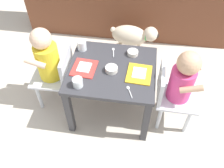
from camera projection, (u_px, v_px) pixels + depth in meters
name	position (u px, v px, depth m)	size (l,w,h in m)	color
ground_plane	(112.00, 108.00, 1.93)	(7.00, 7.00, 0.00)	beige
dining_table	(112.00, 77.00, 1.66)	(0.59, 0.53, 0.45)	#333338
seated_child_left	(49.00, 61.00, 1.69)	(0.29, 0.29, 0.68)	silver
seated_child_right	(180.00, 82.00, 1.56)	(0.28, 0.28, 0.66)	silver
dog	(133.00, 36.00, 2.23)	(0.45, 0.20, 0.32)	beige
food_tray_left	(84.00, 68.00, 1.60)	(0.16, 0.18, 0.02)	red
food_tray_right	(139.00, 74.00, 1.56)	(0.17, 0.19, 0.02)	gold
water_cup_left	(78.00, 83.00, 1.48)	(0.06, 0.06, 0.06)	white
water_cup_right	(82.00, 46.00, 1.71)	(0.06, 0.06, 0.07)	white
veggie_bowl_far	(133.00, 53.00, 1.69)	(0.08, 0.08, 0.03)	silver
cereal_bowl_right_side	(112.00, 69.00, 1.57)	(0.08, 0.08, 0.03)	silver
spoon_by_left_tray	(113.00, 51.00, 1.72)	(0.03, 0.10, 0.01)	silver
spoon_by_right_tray	(129.00, 91.00, 1.47)	(0.05, 0.10, 0.01)	silver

